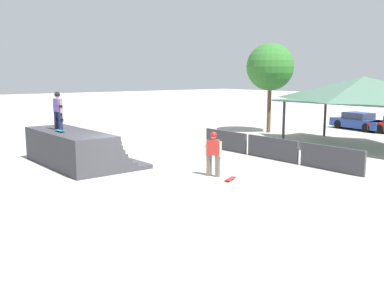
{
  "coord_description": "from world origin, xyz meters",
  "views": [
    {
      "loc": [
        14.75,
        -8.78,
        3.97
      ],
      "look_at": [
        -0.35,
        3.45,
        0.85
      ],
      "focal_mm": 40.0,
      "sensor_mm": 36.0,
      "label": 1
    }
  ],
  "objects": [
    {
      "name": "ground_plane",
      "position": [
        0.0,
        0.0,
        0.0
      ],
      "size": [
        160.0,
        160.0,
        0.0
      ],
      "primitive_type": "plane",
      "color": "#ADA8A0"
    },
    {
      "name": "quarter_pipe_ramp",
      "position": [
        -3.18,
        -0.99,
        0.69
      ],
      "size": [
        5.75,
        3.48,
        1.54
      ],
      "color": "#38383D",
      "rests_on": "ground"
    },
    {
      "name": "skater_on_deck",
      "position": [
        -3.9,
        -1.41,
        2.53
      ],
      "size": [
        0.73,
        0.27,
        1.71
      ],
      "rotation": [
        0.0,
        0.0,
        0.1
      ],
      "color": "#1E2347",
      "rests_on": "quarter_pipe_ramp"
    },
    {
      "name": "skateboard_on_deck",
      "position": [
        -3.18,
        -1.66,
        1.6
      ],
      "size": [
        0.84,
        0.23,
        0.09
      ],
      "rotation": [
        0.0,
        0.0,
        -0.04
      ],
      "color": "green",
      "rests_on": "quarter_pipe_ramp"
    },
    {
      "name": "bystander_walking",
      "position": [
        2.38,
        2.33,
        1.05
      ],
      "size": [
        0.69,
        0.39,
        1.79
      ],
      "rotation": [
        0.0,
        0.0,
        3.53
      ],
      "color": "#6B6051",
      "rests_on": "ground"
    },
    {
      "name": "skateboard_on_ground",
      "position": [
        3.3,
        2.37,
        0.06
      ],
      "size": [
        0.52,
        0.8,
        0.09
      ],
      "rotation": [
        0.0,
        0.0,
        5.15
      ],
      "color": "silver",
      "rests_on": "ground"
    },
    {
      "name": "barrier_fence",
      "position": [
        1.53,
        6.85,
        0.53
      ],
      "size": [
        9.47,
        0.12,
        1.05
      ],
      "color": "#3D3D42",
      "rests_on": "ground"
    },
    {
      "name": "pavilion_shelter",
      "position": [
        2.25,
        13.49,
        3.18
      ],
      "size": [
        8.78,
        4.95,
        3.93
      ],
      "color": "#2D2D33",
      "rests_on": "ground"
    },
    {
      "name": "tree_far_back",
      "position": [
        -5.13,
        14.26,
        4.53
      ],
      "size": [
        3.27,
        3.27,
        6.19
      ],
      "color": "brown",
      "rests_on": "ground"
    },
    {
      "name": "parked_car_blue",
      "position": [
        -1.91,
        20.57,
        0.6
      ],
      "size": [
        4.45,
        2.4,
        1.27
      ],
      "rotation": [
        0.0,
        0.0,
        -0.19
      ],
      "color": "navy",
      "rests_on": "ground"
    }
  ]
}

